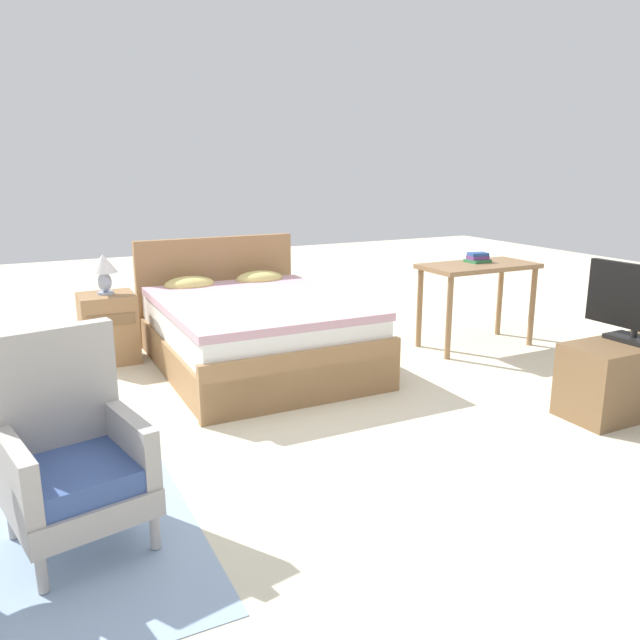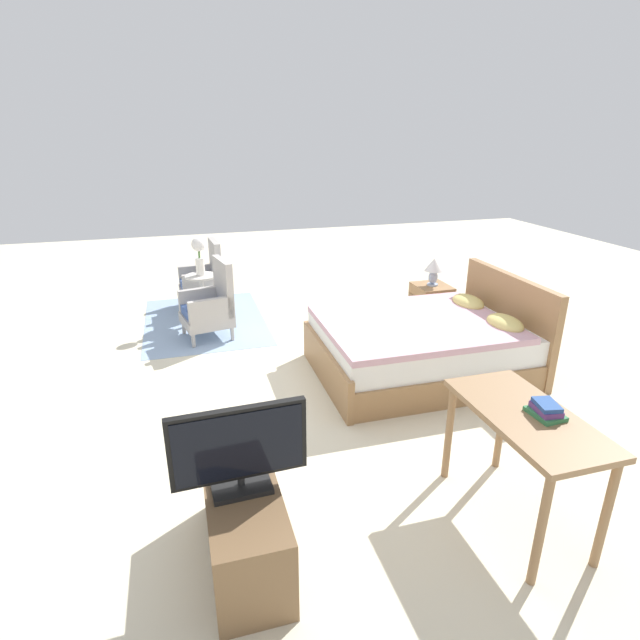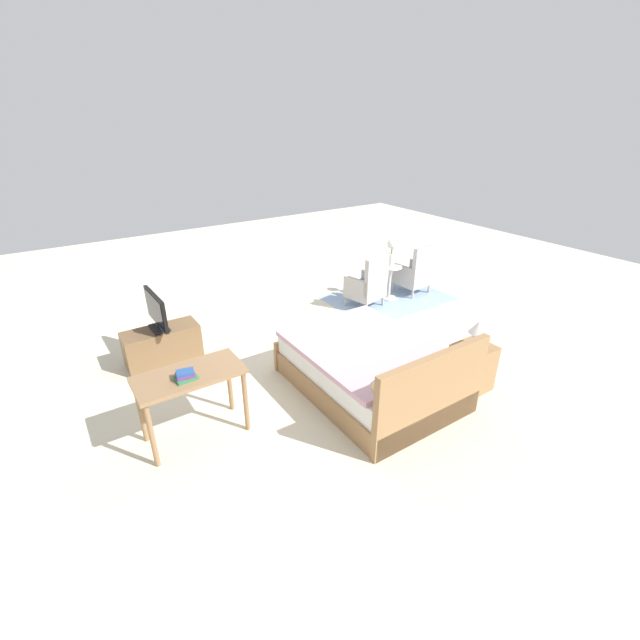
% 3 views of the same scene
% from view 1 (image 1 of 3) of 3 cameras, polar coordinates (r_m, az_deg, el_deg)
% --- Properties ---
extents(ground_plane, '(16.00, 16.00, 0.00)m').
position_cam_1_polar(ground_plane, '(4.19, -2.21, -8.59)').
color(ground_plane, beige).
extents(bed, '(1.50, 2.04, 0.96)m').
position_cam_1_polar(bed, '(5.13, -6.24, -0.86)').
color(bed, '#997047').
rests_on(bed, ground_plane).
extents(armchair_by_window_right, '(0.64, 0.64, 0.92)m').
position_cam_1_polar(armchair_by_window_right, '(2.94, -21.74, -11.68)').
color(armchair_by_window_right, '#ADA8A3').
rests_on(armchair_by_window_right, floor_rug).
extents(nightstand, '(0.44, 0.41, 0.58)m').
position_cam_1_polar(nightstand, '(5.47, -18.76, -0.70)').
color(nightstand, '#997047').
rests_on(nightstand, ground_plane).
extents(table_lamp, '(0.22, 0.22, 0.33)m').
position_cam_1_polar(table_lamp, '(5.37, -19.18, 4.50)').
color(table_lamp, '#9EADC6').
rests_on(table_lamp, nightstand).
extents(tv_stand, '(0.96, 0.40, 0.49)m').
position_cam_1_polar(tv_stand, '(4.63, 26.37, -4.66)').
color(tv_stand, brown).
rests_on(tv_stand, ground_plane).
extents(tv_flatscreen, '(0.21, 0.73, 0.50)m').
position_cam_1_polar(tv_flatscreen, '(4.51, 27.08, 1.42)').
color(tv_flatscreen, black).
rests_on(tv_flatscreen, tv_stand).
extents(vanity_desk, '(1.04, 0.52, 0.75)m').
position_cam_1_polar(vanity_desk, '(5.74, 14.25, 3.88)').
color(vanity_desk, '#8E6B47').
rests_on(vanity_desk, ground_plane).
extents(book_stack, '(0.21, 0.17, 0.09)m').
position_cam_1_polar(book_stack, '(5.81, 14.22, 5.52)').
color(book_stack, '#337A47').
rests_on(book_stack, vanity_desk).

